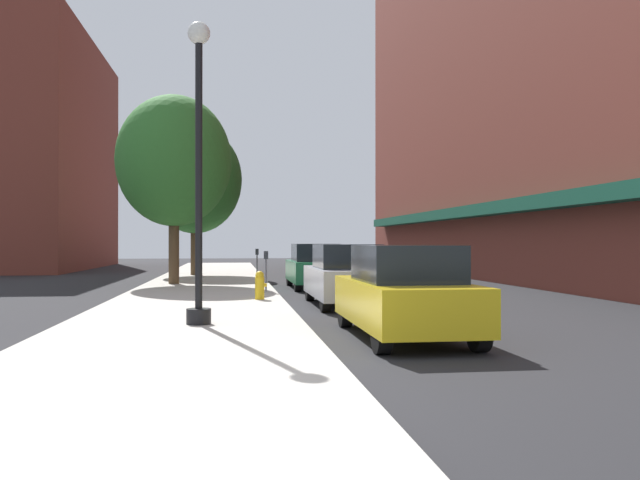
% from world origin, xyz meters
% --- Properties ---
extents(ground_plane, '(90.00, 90.00, 0.00)m').
position_xyz_m(ground_plane, '(4.00, 18.00, 0.00)').
color(ground_plane, '#232326').
extents(sidewalk_slab, '(4.80, 50.00, 0.12)m').
position_xyz_m(sidewalk_slab, '(0.00, 19.00, 0.06)').
color(sidewalk_slab, '#B7B2A8').
rests_on(sidewalk_slab, ground).
extents(building_right_brick, '(6.80, 40.00, 26.09)m').
position_xyz_m(building_right_brick, '(14.99, 22.00, 13.02)').
color(building_right_brick, brown).
rests_on(building_right_brick, ground).
extents(building_far_background, '(6.80, 18.00, 14.83)m').
position_xyz_m(building_far_background, '(-11.01, 37.00, 7.40)').
color(building_far_background, brown).
rests_on(building_far_background, ground).
extents(lamppost, '(0.48, 0.48, 5.90)m').
position_xyz_m(lamppost, '(0.31, 5.55, 3.20)').
color(lamppost, black).
rests_on(lamppost, sidewalk_slab).
extents(fire_hydrant, '(0.33, 0.26, 0.79)m').
position_xyz_m(fire_hydrant, '(1.73, 10.88, 0.52)').
color(fire_hydrant, gold).
rests_on(fire_hydrant, sidewalk_slab).
extents(parking_meter_near, '(0.14, 0.09, 1.31)m').
position_xyz_m(parking_meter_near, '(2.05, 13.75, 0.95)').
color(parking_meter_near, slate).
rests_on(parking_meter_near, sidewalk_slab).
extents(parking_meter_far, '(0.14, 0.09, 1.31)m').
position_xyz_m(parking_meter_far, '(2.05, 21.27, 0.95)').
color(parking_meter_far, slate).
rests_on(parking_meter_far, sidewalk_slab).
extents(tree_near, '(4.39, 4.39, 7.26)m').
position_xyz_m(tree_near, '(-1.25, 18.17, 4.84)').
color(tree_near, '#4C3823').
rests_on(tree_near, sidewalk_slab).
extents(tree_mid, '(4.58, 4.58, 7.30)m').
position_xyz_m(tree_mid, '(-0.84, 24.99, 4.77)').
color(tree_mid, '#4C3823').
rests_on(tree_mid, sidewalk_slab).
extents(car_yellow, '(1.80, 4.30, 1.66)m').
position_xyz_m(car_yellow, '(4.00, 3.96, 0.81)').
color(car_yellow, black).
rests_on(car_yellow, ground).
extents(car_silver, '(1.80, 4.30, 1.66)m').
position_xyz_m(car_silver, '(4.00, 9.96, 0.81)').
color(car_silver, black).
rests_on(car_silver, ground).
extents(car_green, '(1.80, 4.30, 1.66)m').
position_xyz_m(car_green, '(4.00, 16.67, 0.81)').
color(car_green, black).
rests_on(car_green, ground).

